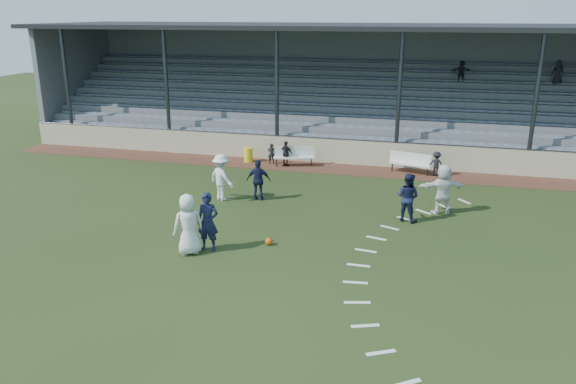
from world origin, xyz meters
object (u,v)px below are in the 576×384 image
Objects in this scene: trash_bin at (248,155)px; football at (269,241)px; bench_left at (295,154)px; bench_right at (410,161)px; player_navy_lead at (208,222)px; player_white_lead at (188,224)px.

trash_bin is 10.65m from football.
bench_right is at bearing -15.55° from bench_left.
bench_left and bench_right have the same top height.
trash_bin reaches higher than football.
bench_right is at bearing 57.14° from player_navy_lead.
bench_right is at bearing 68.15° from football.
bench_left is 1.00× the size of bench_right.
trash_bin is (-7.98, -0.00, -0.21)m from bench_right.
bench_right reaches higher than football.
football is (1.59, -9.72, -0.46)m from bench_left.
player_white_lead reaches higher than football.
trash_bin is (-2.43, 0.14, -0.21)m from bench_left.
player_navy_lead is (2.29, -10.71, 0.57)m from trash_bin.
bench_right is 10.63m from football.
football is 0.12× the size of player_white_lead.
bench_left is at bearing -163.53° from bench_right.
bench_left reaches higher than football.
player_white_lead reaches higher than bench_left.
bench_left reaches higher than trash_bin.
player_white_lead is at bearing -150.39° from football.
trash_bin is 11.28m from player_white_lead.
trash_bin is at bearing 159.81° from bench_left.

